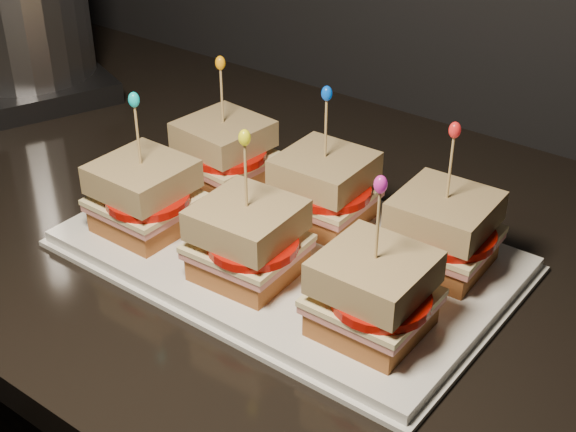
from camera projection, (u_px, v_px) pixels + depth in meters
The scene contains 46 objects.
granite_slab at pixel (510, 325), 0.82m from camera, with size 2.24×0.75×0.04m, color black.
platter at pixel (288, 251), 0.89m from camera, with size 0.47×0.29×0.02m, color white.
platter_rim at pixel (288, 256), 0.89m from camera, with size 0.48×0.30×0.01m, color white.
sandwich_0_bread_bot at pixel (225, 172), 1.00m from camera, with size 0.09×0.09×0.03m, color brown.
sandwich_0_ham at pixel (225, 160), 0.99m from camera, with size 0.10×0.10×0.01m, color #BF685A.
sandwich_0_cheese at pixel (224, 155), 0.99m from camera, with size 0.10×0.10×0.01m, color beige.
sandwich_0_tomato at pixel (228, 154), 0.97m from camera, with size 0.09×0.09×0.01m, color #B00D05.
sandwich_0_bread_top at pixel (224, 134), 0.97m from camera, with size 0.10×0.10×0.03m, color #583114.
sandwich_0_pick at pixel (222, 99), 0.95m from camera, with size 0.00×0.00×0.09m, color tan.
sandwich_0_frill at pixel (220, 63), 0.93m from camera, with size 0.01×0.01×0.02m, color orange.
sandwich_1_bread_bot at pixel (324, 210), 0.92m from camera, with size 0.09×0.09×0.03m, color brown.
sandwich_1_ham at pixel (324, 197), 0.91m from camera, with size 0.10×0.10×0.01m, color #BF685A.
sandwich_1_cheese at pixel (324, 191), 0.91m from camera, with size 0.10×0.10×0.01m, color beige.
sandwich_1_tomato at pixel (330, 191), 0.90m from camera, with size 0.09×0.09×0.01m, color #B00D05.
sandwich_1_bread_top at pixel (325, 170), 0.89m from camera, with size 0.10×0.10×0.03m, color #583114.
sandwich_1_pick at pixel (326, 132), 0.87m from camera, with size 0.00×0.00×0.09m, color tan.
sandwich_1_frill at pixel (327, 93), 0.85m from camera, with size 0.01×0.01×0.02m, color blue.
sandwich_2_bread_bot at pixel (440, 254), 0.84m from camera, with size 0.09×0.09×0.03m, color brown.
sandwich_2_ham at pixel (442, 240), 0.84m from camera, with size 0.10×0.10×0.01m, color #BF685A.
sandwich_2_cheese at pixel (442, 235), 0.83m from camera, with size 0.10×0.10×0.01m, color beige.
sandwich_2_tomato at pixel (451, 235), 0.82m from camera, with size 0.09×0.09×0.01m, color #B00D05.
sandwich_2_bread_top at pixel (445, 211), 0.82m from camera, with size 0.10×0.10×0.03m, color #583114.
sandwich_2_pick at pixel (450, 171), 0.79m from camera, with size 0.00×0.00×0.09m, color tan.
sandwich_2_frill at pixel (455, 130), 0.77m from camera, with size 0.01×0.01×0.02m, color red.
sandwich_3_bread_bot at pixel (146, 217), 0.91m from camera, with size 0.09×0.09×0.03m, color brown.
sandwich_3_ham at pixel (145, 204), 0.90m from camera, with size 0.10×0.10×0.01m, color #BF685A.
sandwich_3_cheese at pixel (145, 199), 0.89m from camera, with size 0.10×0.10×0.01m, color beige.
sandwich_3_tomato at pixel (148, 199), 0.88m from camera, with size 0.09×0.09×0.01m, color #B00D05.
sandwich_3_bread_top at pixel (142, 177), 0.88m from camera, with size 0.10×0.10×0.03m, color #583114.
sandwich_3_pick at pixel (138, 139), 0.86m from camera, with size 0.00×0.00×0.09m, color tan.
sandwich_3_frill at pixel (134, 100), 0.83m from camera, with size 0.01×0.01×0.02m, color #08C4C8.
sandwich_4_bread_bot at pixel (248, 263), 0.83m from camera, with size 0.09×0.09×0.03m, color brown.
sandwich_4_ham at pixel (248, 249), 0.82m from camera, with size 0.10×0.10×0.01m, color #BF685A.
sandwich_4_cheese at pixel (248, 243), 0.82m from camera, with size 0.10×0.10×0.01m, color beige.
sandwich_4_tomato at pixel (253, 244), 0.80m from camera, with size 0.09×0.09×0.01m, color #B00D05.
sandwich_4_bread_top at pixel (247, 220), 0.80m from camera, with size 0.10×0.10×0.03m, color #583114.
sandwich_4_pick at pixel (246, 180), 0.78m from camera, with size 0.00×0.00×0.09m, color tan.
sandwich_4_frill at pixel (244, 138), 0.76m from camera, with size 0.01×0.01×0.02m, color yellow.
sandwich_5_bread_bot at pixel (371, 318), 0.75m from camera, with size 0.09×0.09×0.03m, color brown.
sandwich_5_ham at pixel (372, 303), 0.74m from camera, with size 0.10×0.10×0.01m, color #BF685A.
sandwich_5_cheese at pixel (373, 297), 0.74m from camera, with size 0.10×0.10×0.01m, color beige.
sandwich_5_tomato at pixel (381, 299), 0.73m from camera, with size 0.09×0.09×0.01m, color #B00D05.
sandwich_5_bread_top at pixel (375, 272), 0.72m from camera, with size 0.10×0.10×0.03m, color #583114.
sandwich_5_pick at pixel (377, 229), 0.70m from camera, with size 0.00×0.00×0.09m, color tan.
sandwich_5_frill at pixel (381, 184), 0.68m from camera, with size 0.01×0.01×0.02m, color #C52099.
appliance_base at pixel (29, 81), 1.30m from camera, with size 0.26×0.22×0.03m, color #262628.
Camera 1 is at (0.96, 0.99, 1.44)m, focal length 50.00 mm.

